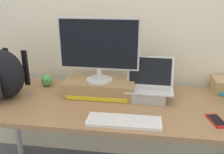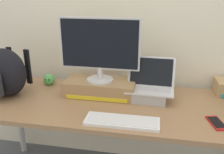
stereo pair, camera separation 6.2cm
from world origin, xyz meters
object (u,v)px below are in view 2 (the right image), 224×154
desktop_monitor (99,48)px  cell_phone (216,123)px  toner_box_yellow (100,87)px  external_keyboard (122,121)px  messenger_backpack (5,73)px  plush_toy (49,79)px  open_laptop (150,91)px

desktop_monitor → cell_phone: size_ratio=3.38×
toner_box_yellow → desktop_monitor: bearing=-90.7°
desktop_monitor → cell_phone: (0.74, -0.27, -0.34)m
toner_box_yellow → external_keyboard: size_ratio=1.17×
messenger_backpack → plush_toy: (0.20, 0.24, -0.12)m
open_laptop → plush_toy: size_ratio=3.72×
external_keyboard → messenger_backpack: (-0.86, 0.23, 0.16)m
toner_box_yellow → messenger_backpack: (-0.64, -0.13, 0.12)m
desktop_monitor → external_keyboard: (0.21, -0.37, -0.33)m
desktop_monitor → messenger_backpack: (-0.64, -0.13, -0.17)m
cell_phone → desktop_monitor: bearing=145.9°
desktop_monitor → open_laptop: size_ratio=1.69×
toner_box_yellow → messenger_backpack: size_ratio=1.37×
open_laptop → messenger_backpack: size_ratio=0.89×
external_keyboard → plush_toy: bearing=143.5°
desktop_monitor → messenger_backpack: size_ratio=1.52×
open_laptop → cell_phone: size_ratio=1.99×
cell_phone → plush_toy: bearing=148.4°
desktop_monitor → plush_toy: 0.54m
external_keyboard → desktop_monitor: bearing=119.6°
open_laptop → cell_phone: open_laptop is taller
desktop_monitor → cell_phone: bearing=-19.9°
external_keyboard → cell_phone: 0.53m
plush_toy → open_laptop: bearing=-8.7°
toner_box_yellow → cell_phone: bearing=-20.5°
toner_box_yellow → external_keyboard: bearing=-60.0°
open_laptop → plush_toy: (-0.79, 0.12, -0.02)m
toner_box_yellow → desktop_monitor: 0.29m
open_laptop → external_keyboard: 0.38m
cell_phone → plush_toy: plush_toy is taller
desktop_monitor → toner_box_yellow: bearing=89.8°
desktop_monitor → open_laptop: bearing=-1.7°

